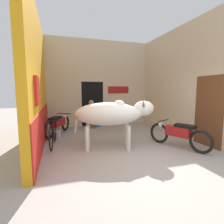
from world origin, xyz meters
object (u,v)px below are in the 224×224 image
(shopkeeper_seated, at_px, (92,113))
(plastic_stool, at_px, (98,121))
(cow, at_px, (112,114))
(bucket, at_px, (57,134))
(bicycle, at_px, (53,134))
(motorcycle_far, at_px, (58,123))
(motorcycle_near, at_px, (178,133))

(shopkeeper_seated, bearing_deg, plastic_stool, 27.42)
(cow, distance_m, bucket, 2.44)
(cow, relative_size, bicycle, 1.38)
(bicycle, distance_m, plastic_stool, 2.99)
(motorcycle_far, distance_m, bicycle, 1.33)
(shopkeeper_seated, relative_size, plastic_stool, 2.58)
(cow, xyz_separation_m, motorcycle_far, (-1.47, 2.14, -0.58))
(motorcycle_far, xyz_separation_m, bucket, (-0.03, -0.43, -0.30))
(plastic_stool, height_order, bucket, plastic_stool)
(plastic_stool, distance_m, bucket, 2.29)
(cow, distance_m, bicycle, 1.93)
(motorcycle_near, bearing_deg, cow, 165.15)
(motorcycle_near, xyz_separation_m, shopkeeper_seated, (-1.89, 3.44, 0.23))
(motorcycle_far, height_order, plastic_stool, motorcycle_far)
(plastic_stool, bearing_deg, motorcycle_near, -66.58)
(motorcycle_far, distance_m, bucket, 0.53)
(bucket, bearing_deg, motorcycle_far, 85.93)
(cow, bearing_deg, bicycle, 153.12)
(bicycle, bearing_deg, plastic_stool, 50.01)
(cow, height_order, bucket, cow)
(cow, height_order, plastic_stool, cow)
(cow, relative_size, bucket, 8.84)
(motorcycle_far, distance_m, plastic_stool, 2.03)
(motorcycle_near, height_order, shopkeeper_seated, shopkeeper_seated)
(cow, xyz_separation_m, bucket, (-1.50, 1.71, -0.88))
(motorcycle_far, relative_size, bicycle, 1.07)
(bicycle, xyz_separation_m, plastic_stool, (1.92, 2.29, -0.11))
(motorcycle_near, height_order, plastic_stool, motorcycle_near)
(motorcycle_near, bearing_deg, shopkeeper_seated, 118.87)
(bicycle, bearing_deg, motorcycle_far, 83.53)
(motorcycle_near, height_order, bucket, motorcycle_near)
(motorcycle_near, relative_size, bucket, 6.87)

